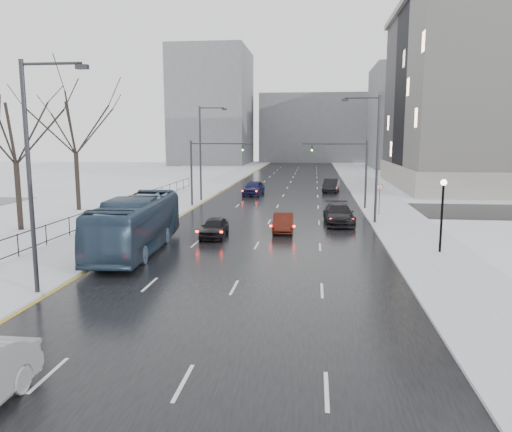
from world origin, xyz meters
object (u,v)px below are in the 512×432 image
at_px(mast_signal_right, 355,166).
at_px(sedan_right_near, 283,222).
at_px(tree_park_d, 21,231).
at_px(streetlight_r_mid, 374,153).
at_px(streetlight_l_far, 202,149).
at_px(streetlight_l_near, 34,167).
at_px(bus, 137,224).
at_px(sedan_right_far, 339,214).
at_px(sedan_center_far, 254,188).
at_px(lamppost_r_mid, 442,205).
at_px(sedan_right_distant, 331,185).
at_px(sedan_center_near, 214,227).
at_px(mast_signal_left, 202,165).
at_px(no_uturn_sign, 380,190).
at_px(tree_park_e, 79,211).

height_order(mast_signal_right, sedan_right_near, mast_signal_right).
distance_m(tree_park_d, streetlight_r_mid, 27.24).
bearing_deg(streetlight_l_far, streetlight_l_near, -90.00).
relative_size(tree_park_d, bus, 1.06).
relative_size(tree_park_d, sedan_right_far, 2.29).
bearing_deg(streetlight_l_near, sedan_right_near, 58.88).
bearing_deg(streetlight_r_mid, streetlight_l_far, 143.70).
height_order(streetlight_r_mid, sedan_center_far, streetlight_r_mid).
xyz_separation_m(tree_park_d, lamppost_r_mid, (28.80, -4.00, 2.94)).
bearing_deg(sedan_center_far, sedan_right_distant, 30.74).
xyz_separation_m(streetlight_l_near, sedan_center_near, (5.00, 13.24, -4.89)).
height_order(streetlight_l_near, sedan_right_distant, streetlight_l_near).
distance_m(mast_signal_left, bus, 19.49).
bearing_deg(streetlight_l_far, no_uturn_sign, -24.73).
bearing_deg(tree_park_d, bus, -26.29).
height_order(mast_signal_right, mast_signal_left, same).
height_order(mast_signal_right, sedan_right_distant, mast_signal_right).
bearing_deg(tree_park_d, mast_signal_left, 53.20).
height_order(streetlight_l_near, streetlight_l_far, same).
relative_size(streetlight_l_near, mast_signal_right, 1.54).
bearing_deg(sedan_right_far, mast_signal_left, 143.65).
height_order(streetlight_r_mid, mast_signal_left, streetlight_r_mid).
bearing_deg(lamppost_r_mid, sedan_center_near, 167.11).
distance_m(tree_park_e, mast_signal_left, 12.29).
bearing_deg(mast_signal_left, tree_park_e, -159.81).
bearing_deg(sedan_right_near, bus, -141.43).
bearing_deg(sedan_center_far, streetlight_r_mid, -52.76).
distance_m(streetlight_l_far, bus, 23.69).
relative_size(bus, sedan_right_near, 2.87).
distance_m(bus, sedan_center_far, 29.74).
bearing_deg(lamppost_r_mid, sedan_right_distant, 99.29).
relative_size(mast_signal_right, sedan_center_near, 1.61).
height_order(tree_park_e, bus, tree_park_e).
height_order(streetlight_r_mid, bus, streetlight_r_mid).
relative_size(streetlight_l_near, mast_signal_left, 1.54).
height_order(lamppost_r_mid, no_uturn_sign, lamppost_r_mid).
bearing_deg(sedan_center_far, mast_signal_left, -106.03).
distance_m(no_uturn_sign, bus, 22.32).
bearing_deg(streetlight_l_far, mast_signal_right, -14.48).
relative_size(tree_park_e, sedan_center_far, 2.68).
height_order(tree_park_e, sedan_center_far, tree_park_e).
height_order(tree_park_e, streetlight_r_mid, streetlight_r_mid).
height_order(streetlight_l_far, lamppost_r_mid, streetlight_l_far).
relative_size(lamppost_r_mid, sedan_right_far, 0.78).
distance_m(streetlight_r_mid, bus, 19.34).
distance_m(mast_signal_right, bus, 24.18).
bearing_deg(streetlight_r_mid, no_uturn_sign, 75.52).
bearing_deg(sedan_right_near, streetlight_l_near, -123.02).
relative_size(no_uturn_sign, sedan_right_distant, 0.54).
distance_m(streetlight_l_near, sedan_right_far, 24.33).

